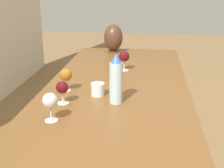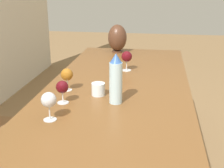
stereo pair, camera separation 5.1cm
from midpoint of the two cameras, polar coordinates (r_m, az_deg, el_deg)
name	(u,v)px [view 1 (the left image)]	position (r m, az deg, el deg)	size (l,w,h in m)	color
dining_table	(109,121)	(1.70, -1.47, -6.78)	(3.08, 0.93, 0.76)	brown
water_bottle	(116,79)	(1.73, -0.11, 0.86)	(0.07, 0.07, 0.29)	#ADCCD6
water_tumbler	(98,89)	(1.88, -3.39, -0.98)	(0.08, 0.08, 0.08)	silver
vase	(113,38)	(2.96, -0.25, 8.41)	(0.18, 0.18, 0.26)	#4C2D1E
wine_glass_0	(62,88)	(1.76, -9.92, -0.73)	(0.07, 0.07, 0.13)	silver
wine_glass_1	(66,75)	(1.95, -9.17, 1.59)	(0.08, 0.08, 0.14)	silver
wine_glass_2	(124,57)	(2.37, 1.63, 5.00)	(0.08, 0.08, 0.15)	silver
wine_glass_3	(50,101)	(1.55, -12.19, -3.08)	(0.08, 0.08, 0.15)	silver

